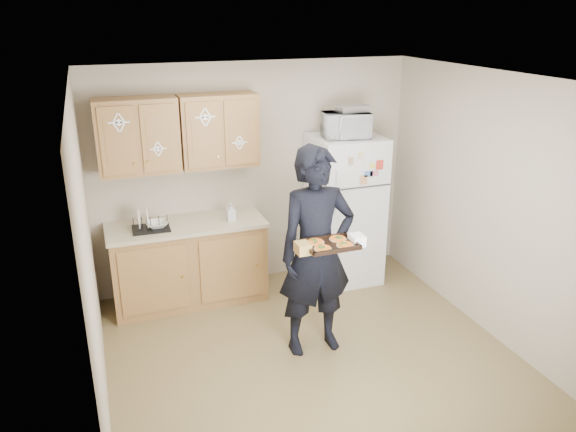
{
  "coord_description": "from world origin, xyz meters",
  "views": [
    {
      "loc": [
        -1.69,
        -4.03,
        3.0
      ],
      "look_at": [
        -0.08,
        0.45,
        1.24
      ],
      "focal_mm": 35.0,
      "sensor_mm": 36.0,
      "label": 1
    }
  ],
  "objects_px": {
    "microwave": "(346,125)",
    "refrigerator": "(344,210)",
    "person": "(316,253)",
    "baking_tray": "(330,245)",
    "dish_rack": "(151,223)"
  },
  "relations": [
    {
      "from": "microwave",
      "to": "refrigerator",
      "type": "bearing_deg",
      "value": 59.62
    },
    {
      "from": "person",
      "to": "baking_tray",
      "type": "relative_size",
      "value": 4.47
    },
    {
      "from": "refrigerator",
      "to": "baking_tray",
      "type": "relative_size",
      "value": 3.93
    },
    {
      "from": "person",
      "to": "baking_tray",
      "type": "bearing_deg",
      "value": -91.24
    },
    {
      "from": "person",
      "to": "microwave",
      "type": "bearing_deg",
      "value": 55.02
    },
    {
      "from": "person",
      "to": "refrigerator",
      "type": "bearing_deg",
      "value": 54.82
    },
    {
      "from": "microwave",
      "to": "dish_rack",
      "type": "bearing_deg",
      "value": -172.46
    },
    {
      "from": "refrigerator",
      "to": "baking_tray",
      "type": "bearing_deg",
      "value": -119.14
    },
    {
      "from": "baking_tray",
      "to": "microwave",
      "type": "distance_m",
      "value": 1.84
    },
    {
      "from": "refrigerator",
      "to": "dish_rack",
      "type": "height_order",
      "value": "refrigerator"
    },
    {
      "from": "refrigerator",
      "to": "microwave",
      "type": "height_order",
      "value": "microwave"
    },
    {
      "from": "refrigerator",
      "to": "person",
      "type": "height_order",
      "value": "person"
    },
    {
      "from": "refrigerator",
      "to": "person",
      "type": "bearing_deg",
      "value": -124.56
    },
    {
      "from": "dish_rack",
      "to": "person",
      "type": "bearing_deg",
      "value": -43.62
    },
    {
      "from": "refrigerator",
      "to": "dish_rack",
      "type": "distance_m",
      "value": 2.17
    }
  ]
}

